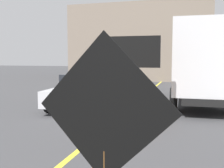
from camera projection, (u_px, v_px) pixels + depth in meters
The scene contains 7 objects.
lane_center_stripe at pixel (80, 149), 6.07m from camera, with size 0.14×36.00×0.01m, color yellow.
roadwork_sign at pixel (105, 112), 2.87m from camera, with size 1.62×0.25×2.33m.
arrow_board_trailer at pixel (133, 109), 8.34m from camera, with size 1.60×1.81×2.70m.
box_truck at pixel (201, 63), 11.81m from camera, with size 2.57×7.14×3.40m.
pickup_car at pixel (87, 90), 11.31m from camera, with size 2.27×4.63×1.38m.
far_building_block at pixel (144, 44), 27.55m from camera, with size 12.69×9.18×6.85m, color gray.
traffic_cone_mid_lane at pixel (126, 124), 6.93m from camera, with size 0.36×0.36×0.70m.
Camera 1 is at (2.33, 0.53, 2.05)m, focal length 43.26 mm.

